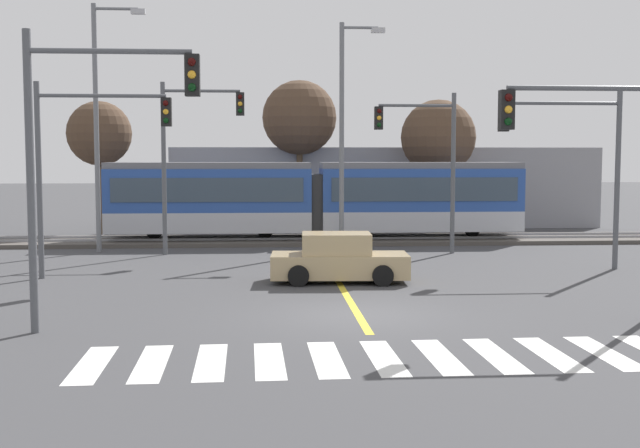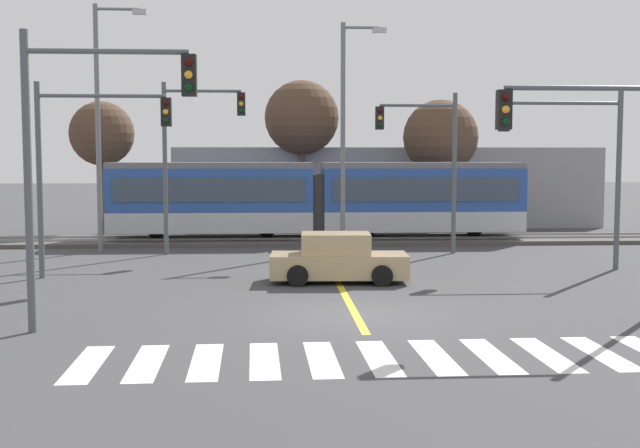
# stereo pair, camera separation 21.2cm
# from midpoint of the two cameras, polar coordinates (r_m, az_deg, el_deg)

# --- Properties ---
(ground_plane) EXTENTS (200.00, 200.00, 0.00)m
(ground_plane) POSITION_cam_midpoint_polar(r_m,az_deg,el_deg) (19.73, 2.42, -6.47)
(ground_plane) COLOR #3D3D3F
(track_bed) EXTENTS (120.00, 4.00, 0.18)m
(track_bed) POSITION_cam_midpoint_polar(r_m,az_deg,el_deg) (36.34, -0.56, -1.15)
(track_bed) COLOR #4C4742
(track_bed) RESTS_ON ground
(rail_near) EXTENTS (120.00, 0.08, 0.10)m
(rail_near) POSITION_cam_midpoint_polar(r_m,az_deg,el_deg) (35.62, -0.49, -1.05)
(rail_near) COLOR #939399
(rail_near) RESTS_ON track_bed
(rail_far) EXTENTS (120.00, 0.08, 0.10)m
(rail_far) POSITION_cam_midpoint_polar(r_m,az_deg,el_deg) (37.05, -0.62, -0.82)
(rail_far) COLOR #939399
(rail_far) RESTS_ON track_bed
(light_rail_tram) EXTENTS (18.50, 2.64, 3.43)m
(light_rail_tram) POSITION_cam_midpoint_polar(r_m,az_deg,el_deg) (36.19, -0.49, 1.94)
(light_rail_tram) COLOR #B7BAC1
(light_rail_tram) RESTS_ON track_bed
(crosswalk_stripe_0) EXTENTS (0.62, 2.81, 0.01)m
(crosswalk_stripe_0) POSITION_cam_midpoint_polar(r_m,az_deg,el_deg) (15.74, -16.30, -9.56)
(crosswalk_stripe_0) COLOR silver
(crosswalk_stripe_0) RESTS_ON ground
(crosswalk_stripe_1) EXTENTS (0.62, 2.81, 0.01)m
(crosswalk_stripe_1) POSITION_cam_midpoint_polar(r_m,az_deg,el_deg) (15.57, -12.26, -9.64)
(crosswalk_stripe_1) COLOR silver
(crosswalk_stripe_1) RESTS_ON ground
(crosswalk_stripe_2) EXTENTS (0.62, 2.81, 0.01)m
(crosswalk_stripe_2) POSITION_cam_midpoint_polar(r_m,az_deg,el_deg) (15.47, -8.16, -9.67)
(crosswalk_stripe_2) COLOR silver
(crosswalk_stripe_2) RESTS_ON ground
(crosswalk_stripe_3) EXTENTS (0.62, 2.81, 0.01)m
(crosswalk_stripe_3) POSITION_cam_midpoint_polar(r_m,az_deg,el_deg) (15.45, -4.02, -9.65)
(crosswalk_stripe_3) COLOR silver
(crosswalk_stripe_3) RESTS_ON ground
(crosswalk_stripe_4) EXTENTS (0.62, 2.81, 0.01)m
(crosswalk_stripe_4) POSITION_cam_midpoint_polar(r_m,az_deg,el_deg) (15.51, 0.10, -9.58)
(crosswalk_stripe_4) COLOR silver
(crosswalk_stripe_4) RESTS_ON ground
(crosswalk_stripe_5) EXTENTS (0.62, 2.81, 0.01)m
(crosswalk_stripe_5) POSITION_cam_midpoint_polar(r_m,az_deg,el_deg) (15.65, 4.17, -9.46)
(crosswalk_stripe_5) COLOR silver
(crosswalk_stripe_5) RESTS_ON ground
(crosswalk_stripe_6) EXTENTS (0.62, 2.81, 0.01)m
(crosswalk_stripe_6) POSITION_cam_midpoint_polar(r_m,az_deg,el_deg) (15.86, 8.15, -9.30)
(crosswalk_stripe_6) COLOR silver
(crosswalk_stripe_6) RESTS_ON ground
(crosswalk_stripe_7) EXTENTS (0.62, 2.81, 0.01)m
(crosswalk_stripe_7) POSITION_cam_midpoint_polar(r_m,az_deg,el_deg) (16.15, 12.00, -9.11)
(crosswalk_stripe_7) COLOR silver
(crosswalk_stripe_7) RESTS_ON ground
(crosswalk_stripe_8) EXTENTS (0.62, 2.81, 0.01)m
(crosswalk_stripe_8) POSITION_cam_midpoint_polar(r_m,az_deg,el_deg) (16.50, 15.69, -8.88)
(crosswalk_stripe_8) COLOR silver
(crosswalk_stripe_8) RESTS_ON ground
(crosswalk_stripe_9) EXTENTS (0.62, 2.81, 0.01)m
(crosswalk_stripe_9) POSITION_cam_midpoint_polar(r_m,az_deg,el_deg) (16.92, 19.21, -8.63)
(crosswalk_stripe_9) COLOR silver
(crosswalk_stripe_9) RESTS_ON ground
(lane_centre_line) EXTENTS (0.20, 17.07, 0.01)m
(lane_centre_line) POSITION_cam_midpoint_polar(r_m,az_deg,el_deg) (25.93, 0.85, -3.75)
(lane_centre_line) COLOR gold
(lane_centre_line) RESTS_ON ground
(sedan_crossing) EXTENTS (4.28, 2.08, 1.52)m
(sedan_crossing) POSITION_cam_midpoint_polar(r_m,az_deg,el_deg) (24.72, 1.11, -2.54)
(sedan_crossing) COLOR tan
(sedan_crossing) RESTS_ON ground
(traffic_light_near_right) EXTENTS (3.75, 0.38, 5.76)m
(traffic_light_near_right) POSITION_cam_midpoint_polar(r_m,az_deg,el_deg) (19.64, 18.96, 4.56)
(traffic_light_near_right) COLOR #515459
(traffic_light_near_right) RESTS_ON ground
(traffic_light_near_left) EXTENTS (3.75, 0.38, 6.58)m
(traffic_light_near_left) POSITION_cam_midpoint_polar(r_m,az_deg,el_deg) (18.17, -16.65, 6.05)
(traffic_light_near_left) COLOR #515459
(traffic_light_near_left) RESTS_ON ground
(traffic_light_far_right) EXTENTS (3.25, 0.38, 6.37)m
(traffic_light_far_right) POSITION_cam_midpoint_polar(r_m,az_deg,el_deg) (32.13, 7.48, 5.26)
(traffic_light_far_right) COLOR #515459
(traffic_light_far_right) RESTS_ON ground
(traffic_light_far_left) EXTENTS (3.25, 0.38, 6.76)m
(traffic_light_far_left) POSITION_cam_midpoint_polar(r_m,az_deg,el_deg) (31.96, -9.48, 5.77)
(traffic_light_far_left) COLOR #515459
(traffic_light_far_left) RESTS_ON ground
(traffic_light_mid_right) EXTENTS (4.25, 0.38, 6.24)m
(traffic_light_mid_right) POSITION_cam_midpoint_polar(r_m,az_deg,el_deg) (28.61, 17.66, 5.04)
(traffic_light_mid_right) COLOR #515459
(traffic_light_mid_right) RESTS_ON ground
(traffic_light_mid_left) EXTENTS (4.25, 0.38, 6.21)m
(traffic_light_mid_left) POSITION_cam_midpoint_polar(r_m,az_deg,el_deg) (26.43, -16.64, 5.19)
(traffic_light_mid_left) COLOR #515459
(traffic_light_mid_left) RESTS_ON ground
(street_lamp_west) EXTENTS (2.13, 0.28, 9.94)m
(street_lamp_west) POSITION_cam_midpoint_polar(r_m,az_deg,el_deg) (33.70, -15.53, 7.52)
(street_lamp_west) COLOR slate
(street_lamp_west) RESTS_ON ground
(street_lamp_centre) EXTENTS (1.87, 0.28, 9.32)m
(street_lamp_centre) POSITION_cam_midpoint_polar(r_m,az_deg,el_deg) (33.26, 1.62, 7.12)
(street_lamp_centre) COLOR slate
(street_lamp_centre) RESTS_ON ground
(bare_tree_far_west) EXTENTS (3.18, 3.18, 6.60)m
(bare_tree_far_west) POSITION_cam_midpoint_polar(r_m,az_deg,el_deg) (41.31, -15.56, 6.17)
(bare_tree_far_west) COLOR brown
(bare_tree_far_west) RESTS_ON ground
(bare_tree_west) EXTENTS (3.88, 3.88, 7.84)m
(bare_tree_west) POSITION_cam_midpoint_polar(r_m,az_deg,el_deg) (42.12, -1.61, 7.53)
(bare_tree_west) COLOR brown
(bare_tree_west) RESTS_ON ground
(bare_tree_east) EXTENTS (3.79, 3.79, 6.74)m
(bare_tree_east) POSITION_cam_midpoint_polar(r_m,az_deg,el_deg) (41.14, 8.26, 6.10)
(bare_tree_east) COLOR brown
(bare_tree_east) RESTS_ON ground
(building_backdrop_far) EXTENTS (23.24, 6.00, 4.36)m
(building_backdrop_far) POSITION_cam_midpoint_polar(r_m,az_deg,el_deg) (45.80, 4.23, 2.69)
(building_backdrop_far) COLOR gray
(building_backdrop_far) RESTS_ON ground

